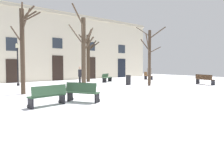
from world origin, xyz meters
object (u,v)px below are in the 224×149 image
at_px(tree_near_facade, 88,57).
at_px(litter_bin, 128,80).
at_px(tree_foreground, 150,55).
at_px(bench_near_center_tree, 107,78).
at_px(streetlamp, 18,59).
at_px(tree_center, 84,52).
at_px(bench_near_lamp, 48,96).
at_px(person_by_shop_door, 149,73).
at_px(bench_facing_shops, 148,76).
at_px(person_strolling, 80,75).
at_px(tree_right_of_center, 23,47).
at_px(bench_back_to_back_left, 205,79).
at_px(bench_by_litter_bin, 83,92).

xyz_separation_m(tree_near_facade, litter_bin, (0.98, -4.94, -2.16)).
distance_m(tree_foreground, bench_near_center_tree, 5.57).
xyz_separation_m(tree_foreground, streetlamp, (-8.64, 6.80, -0.33)).
relative_size(tree_center, bench_near_lamp, 3.31).
bearing_deg(litter_bin, person_by_shop_door, 0.59).
relative_size(bench_facing_shops, person_strolling, 1.01).
xyz_separation_m(bench_facing_shops, bench_near_lamp, (-15.08, -7.78, -0.00)).
bearing_deg(bench_near_center_tree, tree_right_of_center, 172.97).
bearing_deg(tree_center, bench_facing_shops, 22.53).
relative_size(tree_right_of_center, bench_near_center_tree, 3.33).
distance_m(litter_bin, bench_back_to_back_left, 6.81).
xyz_separation_m(tree_center, bench_by_litter_bin, (-1.85, -3.04, -2.13)).
distance_m(tree_right_of_center, tree_near_facade, 9.26).
height_order(litter_bin, bench_near_center_tree, same).
bearing_deg(bench_near_center_tree, bench_back_to_back_left, -85.00).
bearing_deg(tree_right_of_center, litter_bin, 1.39).
height_order(tree_right_of_center, bench_by_litter_bin, tree_right_of_center).
bearing_deg(person_by_shop_door, tree_right_of_center, -105.20).
bearing_deg(bench_back_to_back_left, tree_near_facade, 50.98).
xyz_separation_m(tree_right_of_center, person_by_shop_door, (11.46, 0.24, -1.86)).
xyz_separation_m(bench_by_litter_bin, person_by_shop_door, (10.02, 4.63, 0.48)).
bearing_deg(tree_right_of_center, tree_near_facade, 33.78).
height_order(tree_near_facade, bench_facing_shops, tree_near_facade).
distance_m(streetlamp, bench_near_center_tree, 8.38).
bearing_deg(bench_by_litter_bin, bench_near_center_tree, -73.69).
height_order(bench_by_litter_bin, person_by_shop_door, person_by_shop_door).
bearing_deg(bench_near_center_tree, litter_bin, -124.93).
bearing_deg(person_by_shop_door, litter_bin, -105.80).
relative_size(tree_near_facade, tree_center, 1.05).
height_order(bench_near_center_tree, person_strolling, person_strolling).
bearing_deg(bench_facing_shops, bench_near_lamp, 138.58).
bearing_deg(litter_bin, tree_foreground, -59.08).
distance_m(tree_foreground, person_strolling, 6.01).
height_order(tree_foreground, streetlamp, tree_foreground).
height_order(tree_right_of_center, person_strolling, tree_right_of_center).
distance_m(tree_center, bench_near_lamp, 5.04).
height_order(tree_foreground, person_strolling, tree_foreground).
relative_size(tree_right_of_center, bench_back_to_back_left, 2.82).
bearing_deg(litter_bin, bench_near_lamp, -152.87).
bearing_deg(streetlamp, person_strolling, -42.99).
xyz_separation_m(tree_center, bench_near_lamp, (-3.47, -2.97, -2.14)).
bearing_deg(person_strolling, streetlamp, -112.02).
distance_m(streetlamp, person_by_shop_door, 11.76).
bearing_deg(person_by_shop_door, tree_foreground, -65.30).
relative_size(bench_near_lamp, person_strolling, 1.03).
bearing_deg(streetlamp, bench_facing_shops, -8.09).
distance_m(tree_foreground, litter_bin, 2.79).
xyz_separation_m(streetlamp, bench_back_to_back_left, (13.22, -9.20, -1.73)).
distance_m(tree_foreground, bench_back_to_back_left, 5.57).
distance_m(tree_near_facade, tree_foreground, 6.79).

